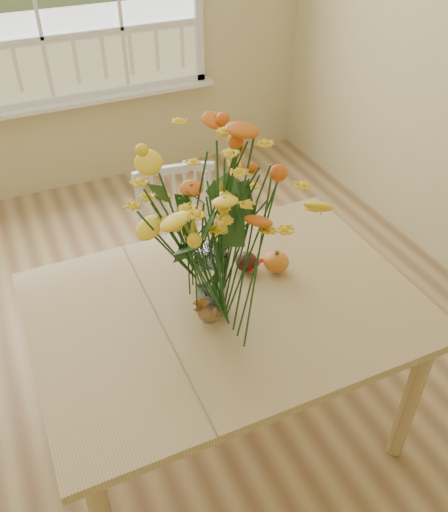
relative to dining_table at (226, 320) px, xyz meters
name	(u,v)px	position (x,y,z in m)	size (l,w,h in m)	color
floor	(165,393)	(-0.20, 0.30, -0.70)	(4.00, 4.50, 0.01)	olive
wall_back	(34,5)	(-0.20, 2.55, 0.65)	(4.00, 0.02, 2.70)	#D7C989
dining_table	(226,320)	(0.00, 0.00, 0.00)	(1.48, 1.06, 0.79)	tan
windsor_chair	(181,242)	(0.11, 0.82, -0.19)	(0.47, 0.45, 0.89)	white
flower_vase	(210,222)	(-0.06, 0.00, 0.49)	(0.56, 0.56, 0.66)	white
pumpkin	(276,263)	(0.27, 0.10, 0.13)	(0.11, 0.11, 0.08)	orange
turkey_figurine	(209,314)	(-0.10, -0.06, 0.13)	(0.10, 0.09, 0.10)	#CCB78C
dark_gourd	(246,263)	(0.16, 0.15, 0.13)	(0.12, 0.09, 0.08)	#38160F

